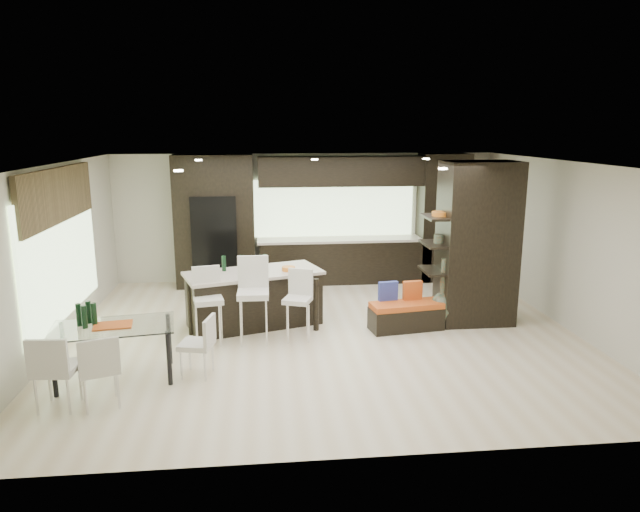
{
  "coord_description": "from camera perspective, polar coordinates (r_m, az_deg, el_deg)",
  "views": [
    {
      "loc": [
        -0.95,
        -8.54,
        3.22
      ],
      "look_at": [
        0.0,
        0.6,
        1.15
      ],
      "focal_mm": 32.0,
      "sensor_mm": 36.0,
      "label": 1
    }
  ],
  "objects": [
    {
      "name": "stone_accent",
      "position": [
        9.28,
        -24.75,
        5.55
      ],
      "size": [
        0.08,
        3.0,
        0.8
      ],
      "primitive_type": "cube",
      "color": "brown",
      "rests_on": "left_wall"
    },
    {
      "name": "refrigerator",
      "position": [
        11.91,
        -10.4,
        1.5
      ],
      "size": [
        0.9,
        0.68,
        1.9
      ],
      "primitive_type": "cube",
      "color": "black",
      "rests_on": "ground"
    },
    {
      "name": "chair_end",
      "position": [
        7.77,
        -12.23,
        -9.04
      ],
      "size": [
        0.49,
        0.49,
        0.76
      ],
      "primitive_type": "cube",
      "rotation": [
        0.0,
        0.0,
        1.34
      ],
      "color": "silver",
      "rests_on": "ground"
    },
    {
      "name": "window_back",
      "position": [
        12.21,
        1.42,
        4.83
      ],
      "size": [
        3.4,
        0.04,
        1.2
      ],
      "primitive_type": "cube",
      "color": "#B2D199",
      "rests_on": "back_wall"
    },
    {
      "name": "window_left",
      "position": [
        9.43,
        -24.42,
        0.11
      ],
      "size": [
        0.04,
        3.2,
        1.9
      ],
      "primitive_type": "cube",
      "color": "#B2D199",
      "rests_on": "left_wall"
    },
    {
      "name": "ground",
      "position": [
        9.17,
        0.39,
        -7.85
      ],
      "size": [
        8.0,
        8.0,
        0.0
      ],
      "primitive_type": "plane",
      "color": "beige",
      "rests_on": "ground"
    },
    {
      "name": "ceiling",
      "position": [
        8.6,
        0.42,
        9.24
      ],
      "size": [
        8.0,
        7.0,
        0.02
      ],
      "primitive_type": "cube",
      "color": "white",
      "rests_on": "ground"
    },
    {
      "name": "chair_far",
      "position": [
        7.42,
        -24.8,
        -10.63
      ],
      "size": [
        0.49,
        0.49,
        0.86
      ],
      "primitive_type": "cube",
      "rotation": [
        0.0,
        0.0,
        -0.06
      ],
      "color": "silver",
      "rests_on": "ground"
    },
    {
      "name": "left_wall",
      "position": [
        9.25,
        -25.04,
        -0.16
      ],
      "size": [
        0.02,
        7.0,
        2.7
      ],
      "primitive_type": "cube",
      "color": "beige",
      "rests_on": "ground"
    },
    {
      "name": "stool_mid",
      "position": [
        8.74,
        -6.67,
        -5.29
      ],
      "size": [
        0.48,
        0.48,
        1.06
      ],
      "primitive_type": "cube",
      "rotation": [
        0.0,
        0.0,
        -0.02
      ],
      "color": "silver",
      "rests_on": "ground"
    },
    {
      "name": "chair_near",
      "position": [
        7.29,
        -21.19,
        -10.82
      ],
      "size": [
        0.57,
        0.57,
        0.83
      ],
      "primitive_type": "cube",
      "rotation": [
        0.0,
        0.0,
        0.34
      ],
      "color": "silver",
      "rests_on": "ground"
    },
    {
      "name": "right_wall",
      "position": [
        10.04,
        23.73,
        0.88
      ],
      "size": [
        0.02,
        7.0,
        2.7
      ],
      "primitive_type": "cube",
      "color": "beige",
      "rests_on": "ground"
    },
    {
      "name": "kitchen_island",
      "position": [
        9.53,
        -6.61,
        -4.23
      ],
      "size": [
        2.37,
        1.56,
        0.91
      ],
      "primitive_type": "cube",
      "rotation": [
        0.0,
        0.0,
        0.31
      ],
      "color": "black",
      "rests_on": "ground"
    },
    {
      "name": "stool_right",
      "position": [
        8.82,
        -2.25,
        -5.66
      ],
      "size": [
        0.5,
        0.5,
        0.88
      ],
      "primitive_type": "cube",
      "rotation": [
        0.0,
        0.0,
        -0.36
      ],
      "color": "silver",
      "rests_on": "ground"
    },
    {
      "name": "ceiling_spots",
      "position": [
        8.85,
        0.24,
        9.21
      ],
      "size": [
        4.0,
        3.0,
        0.02
      ],
      "primitive_type": "cube",
      "color": "white",
      "rests_on": "ceiling"
    },
    {
      "name": "bench",
      "position": [
        9.43,
        8.6,
        -5.95
      ],
      "size": [
        1.24,
        0.62,
        0.45
      ],
      "primitive_type": "cube",
      "rotation": [
        0.0,
        0.0,
        0.15
      ],
      "color": "black",
      "rests_on": "ground"
    },
    {
      "name": "back_cabinetry",
      "position": [
        11.94,
        1.11,
        3.68
      ],
      "size": [
        6.8,
        0.68,
        2.7
      ],
      "primitive_type": "cube",
      "color": "black",
      "rests_on": "ground"
    },
    {
      "name": "floor_vase",
      "position": [
        9.59,
        12.18,
        -3.61
      ],
      "size": [
        0.51,
        0.51,
        1.15
      ],
      "primitive_type": null,
      "rotation": [
        0.0,
        0.0,
        -0.25
      ],
      "color": "#474D37",
      "rests_on": "ground"
    },
    {
      "name": "partition_column",
      "position": [
        9.79,
        15.44,
        1.23
      ],
      "size": [
        1.2,
        0.8,
        2.7
      ],
      "primitive_type": "cube",
      "color": "black",
      "rests_on": "ground"
    },
    {
      "name": "back_wall",
      "position": [
        12.22,
        -1.41,
        3.89
      ],
      "size": [
        8.0,
        0.02,
        2.7
      ],
      "primitive_type": "cube",
      "color": "beige",
      "rests_on": "ground"
    },
    {
      "name": "dining_table",
      "position": [
        7.96,
        -19.8,
        -9.09
      ],
      "size": [
        1.63,
        1.07,
        0.73
      ],
      "primitive_type": "cube",
      "rotation": [
        0.0,
        0.0,
        0.15
      ],
      "color": "white",
      "rests_on": "ground"
    },
    {
      "name": "stool_left",
      "position": [
        8.82,
        -11.05,
        -5.68
      ],
      "size": [
        0.49,
        0.49,
        0.95
      ],
      "primitive_type": "cube",
      "rotation": [
        0.0,
        0.0,
        0.2
      ],
      "color": "silver",
      "rests_on": "ground"
    }
  ]
}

